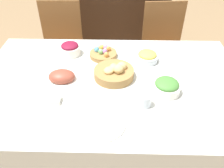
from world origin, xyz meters
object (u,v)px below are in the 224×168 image
object	(u,v)px
ham_platter	(62,77)
dinner_plate	(101,123)
chair_far_left	(61,44)
spoon	(136,124)
beet_salad_bowl	(70,49)
fork	(71,122)
knife	(131,124)
sideboard	(115,21)
bread_basket	(114,72)
green_salad_bowl	(166,87)
butter_dish	(51,100)
drinking_cup	(145,100)
chair_far_right	(164,46)
pineapple_bowl	(147,57)
egg_basket	(103,53)

from	to	relation	value
ham_platter	dinner_plate	world-z (taller)	ham_platter
chair_far_left	spoon	xyz separation A→B (m)	(0.70, -1.29, 0.23)
beet_salad_bowl	dinner_plate	distance (m)	0.78
ham_platter	dinner_plate	xyz separation A→B (m)	(0.29, -0.38, -0.02)
chair_far_left	fork	xyz separation A→B (m)	(0.34, -1.29, 0.23)
dinner_plate	knife	distance (m)	0.16
sideboard	bread_basket	xyz separation A→B (m)	(0.02, -1.57, 0.31)
green_salad_bowl	sideboard	bearing A→B (deg)	101.51
green_salad_bowl	butter_dish	size ratio (longest dim) A/B	1.51
drinking_cup	butter_dish	xyz separation A→B (m)	(-0.57, 0.02, -0.02)
chair_far_right	fork	xyz separation A→B (m)	(-0.73, -1.29, 0.23)
butter_dish	pineapple_bowl	bearing A→B (deg)	37.04
chair_far_right	ham_platter	distance (m)	1.28
bread_basket	knife	size ratio (longest dim) A/B	1.46
egg_basket	green_salad_bowl	xyz separation A→B (m)	(0.42, -0.42, 0.02)
sideboard	spoon	distance (m)	2.03
sideboard	fork	distance (m)	2.04
egg_basket	dinner_plate	xyz separation A→B (m)	(0.02, -0.70, -0.02)
ham_platter	dinner_plate	bearing A→B (deg)	-52.99
beet_salad_bowl	spoon	bearing A→B (deg)	-56.51
sideboard	pineapple_bowl	distance (m)	1.42
ham_platter	green_salad_bowl	world-z (taller)	green_salad_bowl
spoon	bread_basket	bearing A→B (deg)	107.21
green_salad_bowl	beet_salad_bowl	bearing A→B (deg)	146.74
egg_basket	knife	size ratio (longest dim) A/B	1.11
chair_far_right	ham_platter	size ratio (longest dim) A/B	3.35
egg_basket	butter_dish	bearing A→B (deg)	-118.72
knife	egg_basket	bearing A→B (deg)	104.40
ham_platter	fork	xyz separation A→B (m)	(0.12, -0.38, -0.03)
spoon	drinking_cup	size ratio (longest dim) A/B	2.45
pineapple_bowl	drinking_cup	world-z (taller)	pineapple_bowl
dinner_plate	egg_basket	bearing A→B (deg)	91.98
sideboard	drinking_cup	size ratio (longest dim) A/B	16.56
green_salad_bowl	pineapple_bowl	size ratio (longest dim) A/B	1.09
chair_far_right	drinking_cup	distance (m)	1.21
beet_salad_bowl	dinner_plate	bearing A→B (deg)	-68.48
sideboard	dinner_plate	distance (m)	2.03
chair_far_left	beet_salad_bowl	size ratio (longest dim) A/B	5.83
pineapple_bowl	drinking_cup	distance (m)	0.49
chair_far_right	pineapple_bowl	size ratio (longest dim) A/B	5.68
chair_far_right	butter_dish	bearing A→B (deg)	-133.80
bread_basket	chair_far_left	bearing A→B (deg)	123.44
beet_salad_bowl	butter_dish	world-z (taller)	beet_salad_bowl
pineapple_bowl	bread_basket	bearing A→B (deg)	-139.19
spoon	butter_dish	bearing A→B (deg)	162.33
sideboard	ham_platter	xyz separation A→B (m)	(-0.34, -1.62, 0.30)
dinner_plate	butter_dish	size ratio (longest dim) A/B	2.38
ham_platter	green_salad_bowl	xyz separation A→B (m)	(0.69, -0.10, 0.02)
dinner_plate	drinking_cup	size ratio (longest dim) A/B	3.61
fork	drinking_cup	bearing A→B (deg)	19.24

